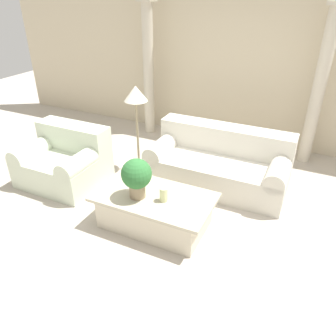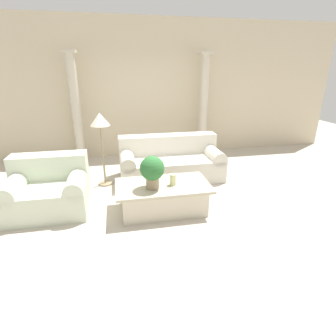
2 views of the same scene
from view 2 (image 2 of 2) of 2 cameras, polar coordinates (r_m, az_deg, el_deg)
ground_plane at (r=4.47m, az=-0.14°, el=-6.84°), size 16.00×16.00×0.00m
wall_back at (r=6.65m, az=-4.86°, el=16.57°), size 10.00×0.06×3.20m
sofa_long at (r=5.28m, az=0.46°, el=1.50°), size 2.00×0.97×0.82m
loveseat at (r=4.45m, az=-24.51°, el=-4.07°), size 1.16×0.97×0.82m
coffee_table at (r=4.06m, az=-1.11°, el=-6.31°), size 1.42×0.80×0.43m
potted_plant at (r=3.74m, az=-3.46°, el=-0.42°), size 0.36×0.36×0.49m
pillar_candle at (r=3.92m, az=1.10°, el=-2.53°), size 0.09×0.09×0.17m
floor_lamp at (r=4.84m, az=-14.53°, el=8.92°), size 0.35×0.35×1.36m
column_left at (r=6.31m, az=-19.42°, el=12.11°), size 0.28×0.28×2.45m
column_right at (r=6.60m, az=7.73°, el=13.39°), size 0.28×0.28×2.45m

